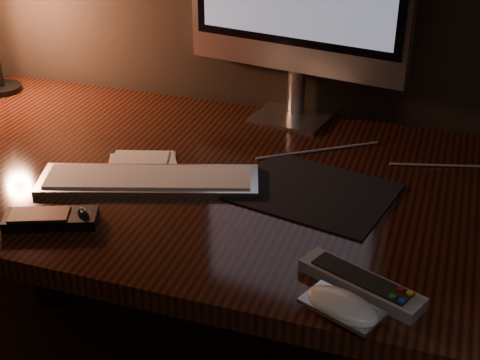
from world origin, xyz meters
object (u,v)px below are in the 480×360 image
(media_remote, at_px, (51,218))
(tv_remote, at_px, (361,283))
(mouse, at_px, (342,308))
(desk, at_px, (250,218))
(keyboard, at_px, (149,179))

(media_remote, bearing_deg, tv_remote, -22.92)
(mouse, bearing_deg, media_remote, -165.48)
(desk, relative_size, media_remote, 9.41)
(keyboard, xyz_separation_m, tv_remote, (0.45, -0.20, 0.00))
(desk, distance_m, tv_remote, 0.46)
(tv_remote, bearing_deg, mouse, -80.29)
(desk, xyz_separation_m, mouse, (0.27, -0.41, 0.14))
(desk, distance_m, mouse, 0.51)
(tv_remote, bearing_deg, desk, 152.93)
(desk, bearing_deg, media_remote, -128.29)
(keyboard, height_order, media_remote, media_remote)
(media_remote, bearing_deg, mouse, -30.12)
(desk, bearing_deg, mouse, -56.46)
(desk, height_order, keyboard, keyboard)
(keyboard, height_order, mouse, mouse)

